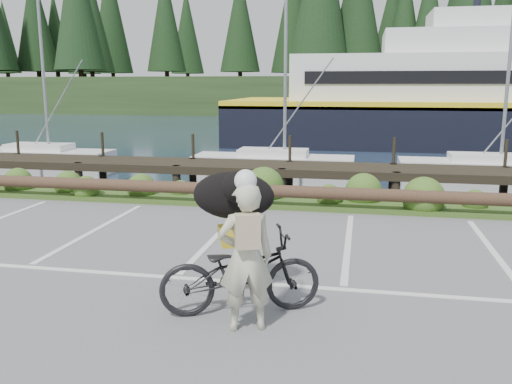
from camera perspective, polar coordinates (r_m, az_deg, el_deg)
ground at (r=9.05m, az=-7.56°, el=-8.09°), size 72.00×72.00×0.00m
harbor_backdrop at (r=86.58m, az=9.64°, el=9.16°), size 170.00×160.00×30.00m
vegetation_strip at (r=13.98m, az=-0.65°, el=-0.84°), size 34.00×1.60×0.10m
log_rail at (r=13.32m, az=-1.26°, el=-1.68°), size 32.00×0.30×0.60m
bicycle at (r=7.19m, az=-1.65°, el=-8.45°), size 2.25×1.44×1.12m
cyclist at (r=6.61m, az=-1.07°, el=-6.89°), size 0.79×0.65×1.85m
dog at (r=7.60m, az=-2.39°, el=-0.36°), size 0.94×1.29×0.67m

